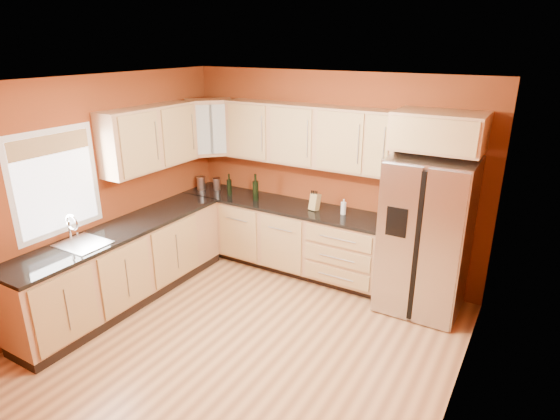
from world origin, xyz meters
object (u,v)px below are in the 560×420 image
at_px(knife_block, 315,202).
at_px(soap_dispenser, 343,207).
at_px(canister_left, 201,183).
at_px(refrigerator, 426,236).
at_px(wine_bottle_a, 256,187).

xyz_separation_m(knife_block, soap_dispenser, (0.38, 0.03, -0.01)).
height_order(canister_left, soap_dispenser, same).
bearing_deg(soap_dispenser, refrigerator, -5.60).
bearing_deg(knife_block, refrigerator, 9.76).
relative_size(refrigerator, canister_left, 9.20).
relative_size(refrigerator, wine_bottle_a, 4.97).
relative_size(refrigerator, soap_dispenser, 9.17).
bearing_deg(refrigerator, canister_left, 179.86).
xyz_separation_m(refrigerator, canister_left, (-3.20, 0.01, 0.13)).
bearing_deg(canister_left, refrigerator, -0.14).
height_order(knife_block, soap_dispenser, knife_block).
distance_m(refrigerator, soap_dispenser, 1.05).
relative_size(knife_block, soap_dispenser, 1.08).
relative_size(canister_left, wine_bottle_a, 0.54).
height_order(canister_left, wine_bottle_a, wine_bottle_a).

